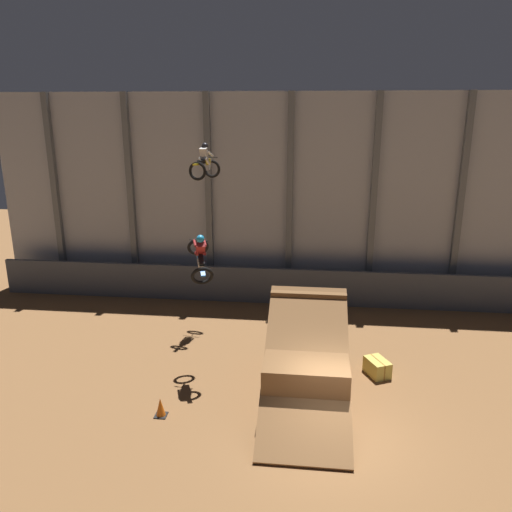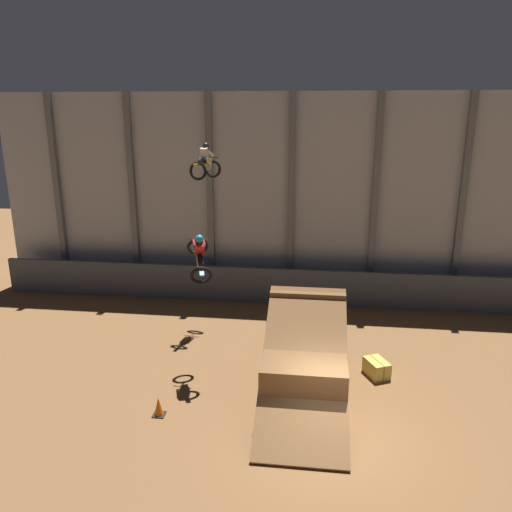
{
  "view_description": "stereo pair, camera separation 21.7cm",
  "coord_description": "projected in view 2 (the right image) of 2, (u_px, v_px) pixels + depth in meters",
  "views": [
    {
      "loc": [
        -0.86,
        -12.12,
        8.68
      ],
      "look_at": [
        -2.89,
        5.73,
        3.44
      ],
      "focal_mm": 35.0,
      "sensor_mm": 36.0,
      "label": 1
    },
    {
      "loc": [
        -0.64,
        -12.09,
        8.68
      ],
      "look_at": [
        -2.89,
        5.73,
        3.44
      ],
      "focal_mm": 35.0,
      "sensor_mm": 36.0,
      "label": 2
    }
  ],
  "objects": [
    {
      "name": "ground_plane",
      "position": [
        333.0,
        435.0,
        13.87
      ],
      "size": [
        60.0,
        60.0,
        0.0
      ],
      "primitive_type": "plane",
      "color": "brown"
    },
    {
      "name": "arena_back_wall",
      "position": [
        332.0,
        199.0,
        22.95
      ],
      "size": [
        32.0,
        0.4,
        9.52
      ],
      "color": "#A3A8B2",
      "rests_on": "ground_plane"
    },
    {
      "name": "lower_barrier",
      "position": [
        329.0,
        288.0,
        22.9
      ],
      "size": [
        31.36,
        0.2,
        1.69
      ],
      "color": "#474C56",
      "rests_on": "ground_plane"
    },
    {
      "name": "dirt_ramp",
      "position": [
        305.0,
        361.0,
        15.89
      ],
      "size": [
        2.55,
        5.64,
        2.97
      ],
      "color": "brown",
      "rests_on": "ground_plane"
    },
    {
      "name": "rider_bike_left_air",
      "position": [
        205.0,
        164.0,
        19.88
      ],
      "size": [
        1.04,
        1.79,
        1.47
      ],
      "rotation": [
        -0.04,
        0.0,
        -0.21
      ],
      "color": "black"
    },
    {
      "name": "rider_bike_right_air",
      "position": [
        199.0,
        256.0,
        16.29
      ],
      "size": [
        1.21,
        1.89,
        1.69
      ],
      "rotation": [
        0.46,
        0.0,
        0.32
      ],
      "color": "black"
    },
    {
      "name": "traffic_cone_near_ramp",
      "position": [
        159.0,
        407.0,
        14.71
      ],
      "size": [
        0.36,
        0.36,
        0.58
      ],
      "color": "black",
      "rests_on": "ground_plane"
    },
    {
      "name": "hay_bale_trackside",
      "position": [
        377.0,
        368.0,
        16.93
      ],
      "size": [
        0.93,
        1.07,
        0.57
      ],
      "rotation": [
        0.0,
        0.0,
        2.02
      ],
      "color": "#CCB751",
      "rests_on": "ground_plane"
    }
  ]
}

